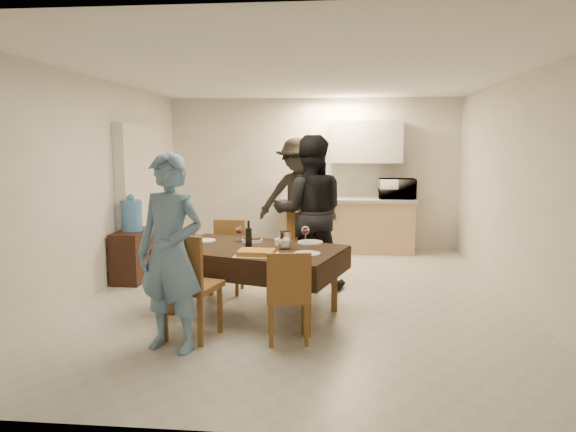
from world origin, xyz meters
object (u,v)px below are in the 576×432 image
object	(u,v)px
person_near	(170,253)
person_far	(309,213)
wine_bottle	(249,233)
water_pitcher	(285,240)
microwave	(397,189)
savoury_tart	(256,253)
person_kitchen	(298,198)
dining_table	(253,250)
console	(133,255)
water_jug	(132,215)

from	to	relation	value
person_near	person_far	size ratio (longest dim) A/B	0.91
wine_bottle	water_pitcher	xyz separation A→B (m)	(0.40, -0.10, -0.05)
microwave	person_far	size ratio (longest dim) A/B	0.31
savoury_tart	person_kitchen	bearing A→B (deg)	87.05
dining_table	person_far	world-z (taller)	person_far
water_pitcher	person_near	world-z (taller)	person_near
console	wine_bottle	xyz separation A→B (m)	(1.76, -1.13, 0.52)
wine_bottle	person_kitchen	world-z (taller)	person_kitchen
wine_bottle	person_kitchen	xyz separation A→B (m)	(0.32, 2.85, 0.10)
savoury_tart	person_kitchen	distance (m)	3.29
water_pitcher	microwave	bearing A→B (deg)	65.66
water_pitcher	person_far	size ratio (longest dim) A/B	0.10
microwave	person_near	xyz separation A→B (m)	(-2.44, -4.40, -0.20)
savoury_tart	person_far	size ratio (longest dim) A/B	0.22
water_pitcher	console	bearing A→B (deg)	150.35
console	wine_bottle	distance (m)	2.16
dining_table	water_pitcher	world-z (taller)	water_pitcher
savoury_tart	microwave	size ratio (longest dim) A/B	0.69
water_pitcher	dining_table	bearing A→B (deg)	171.87
water_pitcher	person_far	bearing A→B (deg)	79.70
water_jug	person_near	bearing A→B (deg)	-60.52
dining_table	person_far	distance (m)	1.22
person_far	water_pitcher	bearing A→B (deg)	75.93
water_pitcher	person_near	distance (m)	1.35
water_pitcher	microwave	xyz separation A→B (m)	(1.54, 3.40, 0.26)
dining_table	person_near	size ratio (longest dim) A/B	1.20
dining_table	person_near	world-z (taller)	person_near
wine_bottle	microwave	size ratio (longest dim) A/B	0.47
water_jug	person_near	xyz separation A→B (m)	(1.26, -2.23, -0.01)
console	person_near	xyz separation A→B (m)	(1.26, -2.23, 0.53)
dining_table	microwave	bearing A→B (deg)	78.89
dining_table	savoury_tart	world-z (taller)	savoury_tart
water_pitcher	person_kitchen	size ratio (longest dim) A/B	0.10
console	savoury_tart	distance (m)	2.50
savoury_tart	water_pitcher	bearing A→B (deg)	52.85
water_jug	dining_table	bearing A→B (deg)	-33.09
microwave	person_near	distance (m)	5.04
console	savoury_tart	xyz separation A→B (m)	(1.91, -1.56, 0.41)
wine_bottle	person_kitchen	size ratio (longest dim) A/B	0.15
water_jug	wine_bottle	distance (m)	2.09
console	person_far	world-z (taller)	person_far
console	water_pitcher	world-z (taller)	water_pitcher
dining_table	person_near	bearing A→B (deg)	-99.35
water_jug	person_kitchen	distance (m)	2.70
console	person_near	distance (m)	2.62
water_jug	console	bearing A→B (deg)	0.00
console	water_pitcher	xyz separation A→B (m)	(2.16, -1.23, 0.48)
console	water_jug	bearing A→B (deg)	0.00
dining_table	person_kitchen	distance (m)	2.93
microwave	person_kitchen	bearing A→B (deg)	15.52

